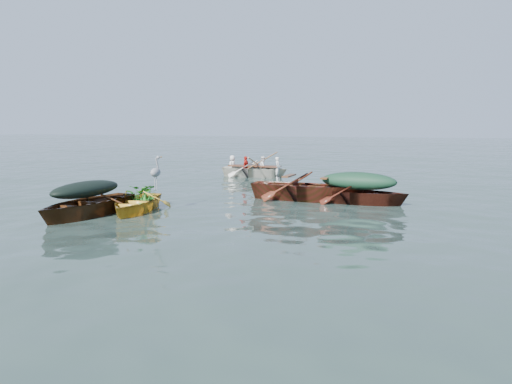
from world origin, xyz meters
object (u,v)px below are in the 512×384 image
Objects in this scene: dark_covered_boat at (87,216)px; green_tarp_boat at (358,204)px; open_wooden_boat at (307,200)px; rowed_boat at (255,177)px; heron at (156,178)px; yellow_dinghy at (136,212)px.

green_tarp_boat is at bearing 40.20° from dark_covered_boat.
open_wooden_boat is at bearing 90.00° from green_tarp_boat.
dark_covered_boat is 1.00× the size of green_tarp_boat.
rowed_boat is at bearing 90.04° from dark_covered_boat.
heron is (1.38, 1.08, 0.90)m from dark_covered_boat.
yellow_dinghy is at bearing 134.23° from open_wooden_boat.
dark_covered_boat is (-0.85, -0.93, 0.00)m from yellow_dinghy.
dark_covered_boat is at bearing 135.95° from open_wooden_boat.
open_wooden_boat is at bearing 29.20° from yellow_dinghy.
open_wooden_boat is 5.32× the size of heron.
open_wooden_boat is 6.66m from rowed_boat.
heron reaches higher than yellow_dinghy.
dark_covered_boat is at bearing 128.09° from green_tarp_boat.
dark_covered_boat reaches higher than green_tarp_boat.
green_tarp_boat is (6.35, 4.01, 0.00)m from dark_covered_boat.
green_tarp_boat is 4.34× the size of heron.
green_tarp_boat is 0.97× the size of rowed_boat.
heron is at bearing -176.56° from rowed_boat.
open_wooden_boat reaches higher than yellow_dinghy.
yellow_dinghy is at bearing 55.76° from dark_covered_boat.
open_wooden_boat is at bearing 48.73° from dark_covered_boat.
green_tarp_boat is 7.68m from rowed_boat.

